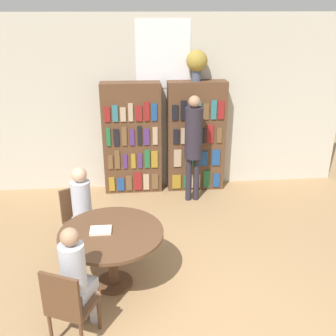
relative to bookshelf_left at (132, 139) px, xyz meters
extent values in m
cube|color=beige|center=(0.56, 0.19, 0.54)|extent=(6.40, 0.06, 3.00)
cube|color=white|center=(0.56, 0.16, 1.39)|extent=(0.90, 0.01, 1.10)
cube|color=brown|center=(0.00, 0.00, 0.00)|extent=(1.00, 0.32, 1.93)
cube|color=olive|center=(-0.38, -0.17, -0.77)|extent=(0.10, 0.02, 0.26)
cube|color=navy|center=(-0.23, -0.17, -0.78)|extent=(0.12, 0.02, 0.23)
cube|color=brown|center=(-0.08, -0.17, -0.77)|extent=(0.10, 0.02, 0.27)
cube|color=maroon|center=(0.08, -0.17, -0.74)|extent=(0.13, 0.02, 0.33)
cube|color=tan|center=(0.22, -0.17, -0.76)|extent=(0.10, 0.02, 0.29)
cube|color=brown|center=(0.38, -0.17, -0.76)|extent=(0.11, 0.02, 0.29)
cube|color=brown|center=(-0.38, -0.17, -0.36)|extent=(0.08, 0.02, 0.24)
cube|color=brown|center=(-0.27, -0.17, -0.32)|extent=(0.09, 0.02, 0.33)
cube|color=#4C2D6B|center=(-0.13, -0.17, -0.35)|extent=(0.07, 0.02, 0.26)
cube|color=olive|center=(0.01, -0.17, -0.35)|extent=(0.08, 0.02, 0.26)
cube|color=#4C2D6B|center=(0.12, -0.17, -0.35)|extent=(0.07, 0.02, 0.27)
cube|color=#236638|center=(0.25, -0.17, -0.32)|extent=(0.09, 0.02, 0.32)
cube|color=olive|center=(0.37, -0.17, -0.33)|extent=(0.11, 0.02, 0.30)
cube|color=#236638|center=(-0.39, -0.17, 0.10)|extent=(0.07, 0.02, 0.32)
cube|color=black|center=(-0.26, -0.17, 0.08)|extent=(0.09, 0.02, 0.29)
cube|color=brown|center=(-0.13, -0.17, 0.10)|extent=(0.08, 0.02, 0.32)
cube|color=#4C2D6B|center=(0.00, -0.17, 0.08)|extent=(0.08, 0.02, 0.28)
cube|color=black|center=(0.13, -0.17, 0.10)|extent=(0.07, 0.02, 0.33)
cube|color=#4C2D6B|center=(0.25, -0.17, 0.08)|extent=(0.10, 0.02, 0.28)
cube|color=tan|center=(0.39, -0.17, 0.09)|extent=(0.08, 0.02, 0.31)
cube|color=maroon|center=(-0.39, -0.17, 0.48)|extent=(0.09, 0.02, 0.25)
cube|color=#2D707A|center=(-0.26, -0.17, 0.49)|extent=(0.09, 0.02, 0.27)
cube|color=tan|center=(-0.13, -0.17, 0.47)|extent=(0.09, 0.02, 0.23)
cube|color=tan|center=(-0.01, -0.17, 0.51)|extent=(0.08, 0.02, 0.30)
cube|color=maroon|center=(0.13, -0.17, 0.49)|extent=(0.10, 0.02, 0.26)
cube|color=maroon|center=(0.26, -0.17, 0.52)|extent=(0.09, 0.02, 0.32)
cube|color=navy|center=(0.38, -0.17, 0.50)|extent=(0.09, 0.02, 0.29)
cube|color=brown|center=(1.12, 0.00, 0.00)|extent=(1.00, 0.32, 1.93)
cube|color=olive|center=(0.76, -0.17, -0.77)|extent=(0.15, 0.02, 0.25)
cube|color=#236638|center=(0.94, -0.17, -0.78)|extent=(0.11, 0.02, 0.24)
cube|color=tan|center=(1.11, -0.17, -0.77)|extent=(0.15, 0.02, 0.25)
cube|color=#236638|center=(1.30, -0.17, -0.74)|extent=(0.12, 0.02, 0.32)
cube|color=navy|center=(1.48, -0.17, -0.78)|extent=(0.12, 0.02, 0.25)
cube|color=tan|center=(0.78, -0.17, -0.33)|extent=(0.13, 0.02, 0.31)
cube|color=#236638|center=(1.01, -0.17, -0.34)|extent=(0.18, 0.02, 0.28)
cube|color=navy|center=(1.23, -0.17, -0.35)|extent=(0.15, 0.02, 0.27)
cube|color=navy|center=(1.45, -0.17, -0.34)|extent=(0.14, 0.02, 0.29)
cube|color=black|center=(0.75, -0.17, 0.07)|extent=(0.10, 0.02, 0.26)
cube|color=tan|center=(0.89, -0.17, 0.08)|extent=(0.12, 0.02, 0.27)
cube|color=olive|center=(1.03, -0.17, 0.07)|extent=(0.13, 0.02, 0.27)
cube|color=black|center=(1.19, -0.17, 0.07)|extent=(0.12, 0.02, 0.27)
cube|color=maroon|center=(1.33, -0.17, 0.10)|extent=(0.11, 0.02, 0.32)
cube|color=brown|center=(1.49, -0.17, 0.07)|extent=(0.09, 0.02, 0.26)
cube|color=black|center=(0.73, -0.17, 0.49)|extent=(0.10, 0.02, 0.26)
cube|color=black|center=(0.87, -0.17, 0.52)|extent=(0.09, 0.02, 0.33)
cube|color=navy|center=(0.98, -0.17, 0.50)|extent=(0.07, 0.02, 0.29)
cube|color=#2D707A|center=(1.12, -0.17, 0.51)|extent=(0.08, 0.02, 0.30)
cube|color=brown|center=(1.25, -0.17, 0.49)|extent=(0.09, 0.02, 0.27)
cube|color=#2D707A|center=(1.38, -0.17, 0.52)|extent=(0.09, 0.02, 0.32)
cube|color=maroon|center=(1.50, -0.17, 0.51)|extent=(0.11, 0.02, 0.31)
cylinder|color=#475166|center=(1.10, 0.00, 1.06)|extent=(0.15, 0.15, 0.19)
sphere|color=olive|center=(1.10, 0.00, 1.30)|extent=(0.35, 0.35, 0.35)
cylinder|color=brown|center=(-0.26, -2.62, -0.95)|extent=(0.44, 0.44, 0.03)
cylinder|color=brown|center=(-0.26, -2.62, -0.61)|extent=(0.12, 0.12, 0.65)
cylinder|color=brown|center=(-0.26, -2.62, -0.26)|extent=(1.20, 1.20, 0.04)
cube|color=brown|center=(-0.61, -3.40, -0.56)|extent=(0.53, 0.53, 0.04)
cube|color=brown|center=(-0.68, -3.57, -0.31)|extent=(0.38, 0.19, 0.45)
cylinder|color=brown|center=(-0.70, -3.18, -0.77)|extent=(0.04, 0.04, 0.39)
cylinder|color=brown|center=(-0.39, -3.32, -0.77)|extent=(0.04, 0.04, 0.39)
cylinder|color=brown|center=(-0.83, -3.49, -0.77)|extent=(0.04, 0.04, 0.39)
cube|color=brown|center=(-0.70, -1.88, -0.56)|extent=(0.55, 0.55, 0.04)
cube|color=brown|center=(-0.79, -1.72, -0.31)|extent=(0.36, 0.23, 0.45)
cylinder|color=brown|center=(-0.46, -1.94, -0.77)|extent=(0.04, 0.04, 0.39)
cylinder|color=brown|center=(-0.76, -2.11, -0.77)|extent=(0.04, 0.04, 0.39)
cylinder|color=brown|center=(-0.63, -1.65, -0.77)|extent=(0.04, 0.04, 0.39)
cylinder|color=brown|center=(-0.93, -1.82, -0.77)|extent=(0.04, 0.04, 0.39)
cube|color=#B2B7C6|center=(-0.62, -2.00, -0.48)|extent=(0.37, 0.40, 0.12)
cylinder|color=#B2B7C6|center=(-0.66, -1.93, -0.17)|extent=(0.25, 0.25, 0.50)
sphere|color=tan|center=(-0.66, -1.93, 0.18)|extent=(0.19, 0.19, 0.19)
cylinder|color=#B2B7C6|center=(-0.51, -2.06, -0.75)|extent=(0.10, 0.10, 0.43)
cylinder|color=#B2B7C6|center=(-0.63, -2.13, -0.75)|extent=(0.10, 0.10, 0.43)
cube|color=#B2B7C6|center=(-0.55, -3.28, -0.48)|extent=(0.35, 0.39, 0.12)
cylinder|color=#B2B7C6|center=(-0.59, -3.35, -0.17)|extent=(0.24, 0.24, 0.50)
sphere|color=#A37A5B|center=(-0.59, -3.35, 0.17)|extent=(0.18, 0.18, 0.18)
cylinder|color=#B2B7C6|center=(-0.57, -3.15, -0.75)|extent=(0.10, 0.10, 0.43)
cylinder|color=#B2B7C6|center=(-0.45, -3.20, -0.75)|extent=(0.10, 0.10, 0.43)
cylinder|color=#28232D|center=(0.93, -0.51, -0.58)|extent=(0.10, 0.10, 0.77)
cylinder|color=#28232D|center=(1.06, -0.51, -0.58)|extent=(0.10, 0.10, 0.77)
cylinder|color=#28232D|center=(0.99, -0.51, 0.23)|extent=(0.29, 0.29, 0.84)
sphere|color=#A37A5B|center=(0.99, -0.51, 0.74)|extent=(0.19, 0.19, 0.19)
cylinder|color=#28232D|center=(1.08, -0.24, 0.44)|extent=(0.07, 0.30, 0.07)
cube|color=silver|center=(-0.38, -2.60, -0.22)|extent=(0.24, 0.18, 0.03)
camera|label=1|loc=(0.03, -6.49, 2.13)|focal=42.00mm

